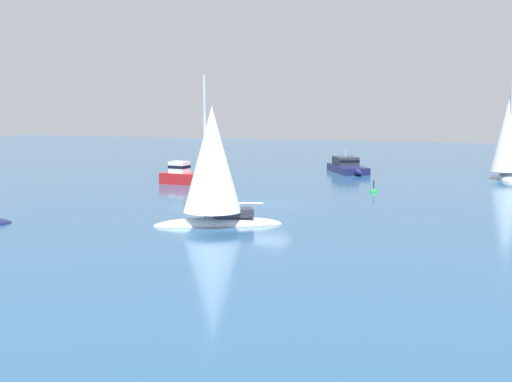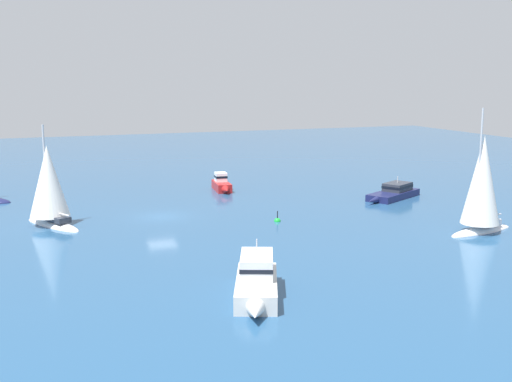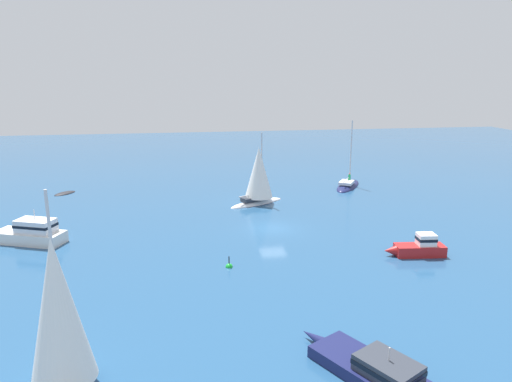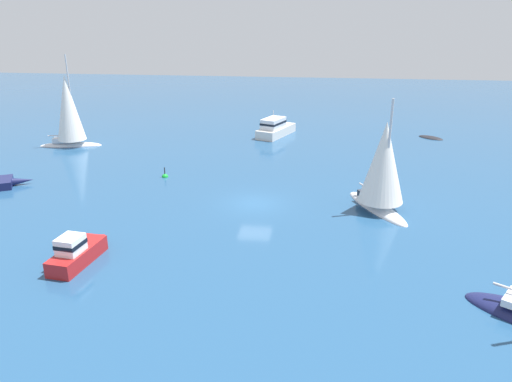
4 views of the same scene
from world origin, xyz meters
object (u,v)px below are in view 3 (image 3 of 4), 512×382
ketch (258,177)px  yacht (59,321)px  rib (65,194)px  cabin_cruiser (418,247)px  motor_cruiser (29,233)px  channel_buoy (229,267)px  launch (375,369)px  sailboat (348,186)px

ketch → yacht: bearing=-142.4°
rib → cabin_cruiser: bearing=-89.1°
motor_cruiser → channel_buoy: (-16.89, 8.28, -0.88)m
launch → cabin_cruiser: size_ratio=1.57×
ketch → channel_buoy: (5.31, 17.91, -3.08)m
launch → channel_buoy: 15.94m
sailboat → launch: bearing=-165.1°
sailboat → rib: sailboat is taller
rib → channel_buoy: 31.83m
sailboat → launch: (12.94, 39.19, 0.47)m
sailboat → motor_cruiser: size_ratio=1.20×
sailboat → rib: bearing=120.0°
ketch → cabin_cruiser: size_ratio=1.71×
rib → motor_cruiser: (-1.04, 18.01, 0.89)m
ketch → channel_buoy: bearing=-134.2°
sailboat → channel_buoy: sailboat is taller
launch → sailboat: bearing=-47.3°
launch → cabin_cruiser: (-10.08, -14.82, 0.11)m
ketch → rib: (23.24, -8.38, -3.09)m
motor_cruiser → launch: bearing=155.8°
rib → launch: size_ratio=0.40×
channel_buoy → yacht: bearing=55.7°
sailboat → cabin_cruiser: 24.54m
yacht → cabin_cruiser: yacht is taller
sailboat → yacht: size_ratio=0.92×
sailboat → cabin_cruiser: bearing=-153.5°
yacht → motor_cruiser: size_ratio=1.30×
ketch → sailboat: 14.95m
yacht → channel_buoy: 16.57m
sailboat → motor_cruiser: (35.40, 15.99, 0.79)m
rib → sailboat: bearing=-54.1°
cabin_cruiser → channel_buoy: size_ratio=4.36×
ketch → rib: 24.90m
ketch → cabin_cruiser: 20.90m
sailboat → yacht: 46.80m
ketch → channel_buoy: ketch is taller
rib → launch: 47.44m
cabin_cruiser → ketch: bearing=-53.6°
ketch → sailboat: bearing=-1.9°
channel_buoy → launch: bearing=110.5°
ketch → yacht: yacht is taller
rib → motor_cruiser: size_ratio=0.41×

